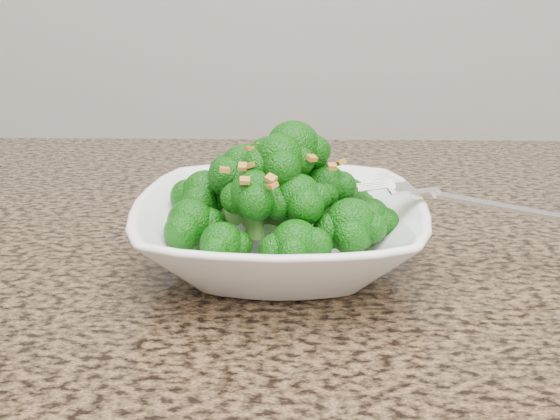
# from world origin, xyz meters

# --- Properties ---
(granite_counter) EXTENTS (1.64, 1.04, 0.03)m
(granite_counter) POSITION_xyz_m (0.00, 0.30, 0.89)
(granite_counter) COLOR brown
(granite_counter) RESTS_ON cabinet
(bowl) EXTENTS (0.24, 0.24, 0.06)m
(bowl) POSITION_xyz_m (-0.06, 0.36, 0.93)
(bowl) COLOR white
(bowl) RESTS_ON granite_counter
(broccoli_pile) EXTENTS (0.21, 0.21, 0.08)m
(broccoli_pile) POSITION_xyz_m (-0.06, 0.36, 1.00)
(broccoli_pile) COLOR #0F5B0A
(broccoli_pile) RESTS_ON bowl
(garlic_topping) EXTENTS (0.13, 0.13, 0.01)m
(garlic_topping) POSITION_xyz_m (-0.06, 0.36, 1.04)
(garlic_topping) COLOR #C4822F
(garlic_topping) RESTS_ON broccoli_pile
(fork) EXTENTS (0.20, 0.05, 0.01)m
(fork) POSITION_xyz_m (0.06, 0.36, 0.97)
(fork) COLOR silver
(fork) RESTS_ON bowl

